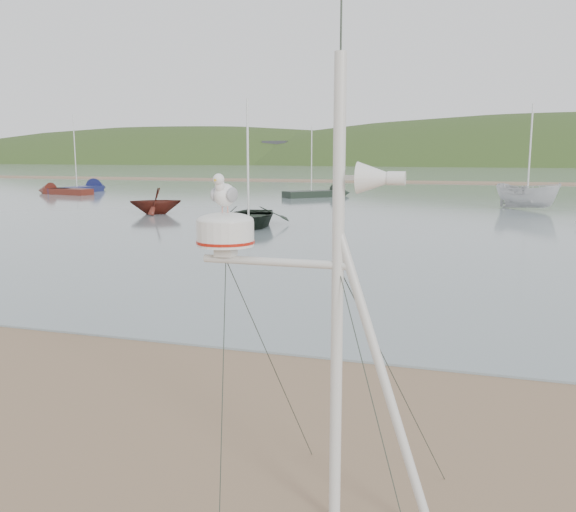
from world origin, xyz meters
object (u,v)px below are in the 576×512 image
(mast_rig, at_px, (328,396))
(sailboat_blue_near, at_px, (90,188))
(boat_red, at_px, (155,189))
(boat_dark, at_px, (248,176))
(dinghy_red_far, at_px, (56,191))
(boat_white, at_px, (529,174))
(sailboat_dark_mid, at_px, (327,193))

(mast_rig, height_order, sailboat_blue_near, sailboat_blue_near)
(boat_red, bearing_deg, sailboat_blue_near, -166.24)
(boat_dark, relative_size, dinghy_red_far, 0.78)
(mast_rig, relative_size, boat_red, 1.82)
(boat_dark, relative_size, boat_white, 1.07)
(sailboat_dark_mid, bearing_deg, boat_dark, -86.24)
(sailboat_dark_mid, bearing_deg, mast_rig, -76.41)
(boat_red, relative_size, sailboat_blue_near, 0.37)
(boat_dark, relative_size, sailboat_dark_mid, 0.78)
(mast_rig, relative_size, boat_dark, 1.09)
(mast_rig, relative_size, boat_white, 1.17)
(boat_dark, height_order, boat_red, boat_dark)
(boat_white, relative_size, sailboat_blue_near, 0.58)
(dinghy_red_far, bearing_deg, sailboat_blue_near, 84.38)
(boat_white, bearing_deg, boat_dark, 174.56)
(boat_dark, distance_m, sailboat_dark_mid, 21.38)
(sailboat_dark_mid, relative_size, dinghy_red_far, 0.99)
(boat_dark, distance_m, sailboat_blue_near, 32.36)
(boat_white, xyz_separation_m, sailboat_dark_mid, (-14.39, 7.73, -1.91))
(sailboat_blue_near, bearing_deg, boat_dark, -42.50)
(boat_dark, xyz_separation_m, dinghy_red_far, (-24.23, 17.60, -2.09))
(mast_rig, height_order, boat_white, mast_rig)
(boat_red, bearing_deg, sailboat_dark_mid, 131.28)
(sailboat_dark_mid, bearing_deg, boat_white, -28.24)
(boat_dark, xyz_separation_m, sailboat_dark_mid, (-1.39, 21.23, -2.08))
(mast_rig, bearing_deg, boat_white, 83.25)
(sailboat_dark_mid, distance_m, sailboat_blue_near, 22.43)
(mast_rig, bearing_deg, dinghy_red_far, 130.42)
(boat_red, xyz_separation_m, sailboat_dark_mid, (5.84, 16.92, -1.13))
(mast_rig, distance_m, boat_dark, 23.08)
(boat_white, distance_m, sailboat_blue_near, 37.78)
(mast_rig, distance_m, dinghy_red_far, 51.07)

